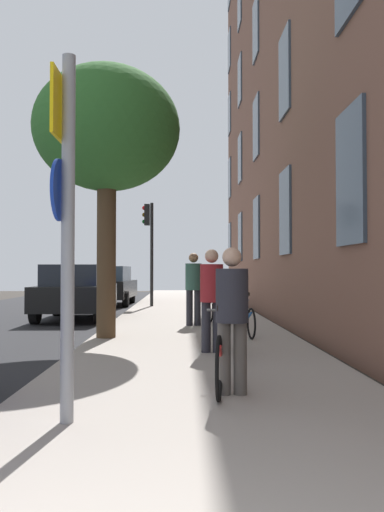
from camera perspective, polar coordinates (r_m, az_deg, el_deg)
ground_plane at (r=16.27m, az=-12.70°, el=-6.72°), size 41.80×41.80×0.00m
road_asphalt at (r=16.81m, az=-19.78°, el=-6.48°), size 7.00×38.00×0.01m
sidewalk at (r=15.94m, az=-0.19°, el=-6.65°), size 4.20×38.00×0.12m
building_facade at (r=17.47m, az=9.27°, el=24.94°), size 0.56×27.00×18.50m
sign_post at (r=4.82m, az=-13.72°, el=4.93°), size 0.16×0.60×3.30m
traffic_light at (r=19.72m, az=-4.71°, el=2.25°), size 0.43×0.24×3.90m
tree_near at (r=11.00m, az=-9.31°, el=13.33°), size 2.97×2.97×5.50m
bicycle_0 at (r=5.96m, az=3.27°, el=-10.97°), size 0.42×1.65×0.97m
bicycle_1 at (r=8.37m, az=4.87°, el=-8.29°), size 0.42×1.69×0.96m
bicycle_2 at (r=10.79m, az=5.84°, el=-6.89°), size 0.42×1.63×0.90m
bicycle_3 at (r=13.13m, az=2.47°, el=-5.86°), size 0.42×1.69×0.95m
bicycle_4 at (r=15.53m, az=2.62°, el=-5.22°), size 0.42×1.69×0.93m
bicycle_5 at (r=17.97m, az=4.16°, el=-4.64°), size 0.42×1.74×0.99m
pedestrian_0 at (r=5.73m, az=4.41°, el=-5.94°), size 0.43×0.43×1.61m
pedestrian_1 at (r=8.61m, az=2.17°, el=-4.12°), size 0.52×0.52×1.70m
pedestrian_2 at (r=12.73m, az=0.17°, el=-3.09°), size 0.52×0.52×1.78m
car_1 at (r=15.81m, az=-12.58°, el=-3.81°), size 1.96×3.95×1.62m
car_2 at (r=22.04m, az=-9.02°, el=-3.18°), size 1.95×4.25×1.62m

